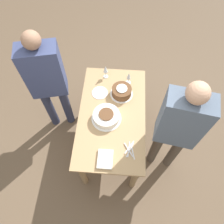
{
  "coord_description": "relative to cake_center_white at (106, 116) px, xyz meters",
  "views": [
    {
      "loc": [
        -1.2,
        -0.09,
        2.86
      ],
      "look_at": [
        0.0,
        0.0,
        0.8
      ],
      "focal_mm": 35.0,
      "sensor_mm": 36.0,
      "label": 1
    }
  ],
  "objects": [
    {
      "name": "napkin_stack",
      "position": [
        -0.47,
        -0.03,
        -0.03
      ],
      "size": [
        0.2,
        0.15,
        0.03
      ],
      "color": "silver",
      "rests_on": "dining_table"
    },
    {
      "name": "wine_glass_far",
      "position": [
        0.51,
        -0.22,
        0.07
      ],
      "size": [
        0.07,
        0.07,
        0.18
      ],
      "color": "silver",
      "rests_on": "dining_table"
    },
    {
      "name": "cake_front_chocolate",
      "position": [
        0.34,
        -0.15,
        0.01
      ],
      "size": [
        0.27,
        0.27,
        0.12
      ],
      "color": "white",
      "rests_on": "dining_table"
    },
    {
      "name": "dining_table",
      "position": [
        0.06,
        -0.06,
        -0.18
      ],
      "size": [
        1.32,
        0.74,
        0.75
      ],
      "color": "tan",
      "rests_on": "ground_plane"
    },
    {
      "name": "dessert_plate_right",
      "position": [
        0.34,
        0.11,
        -0.04
      ],
      "size": [
        0.19,
        0.19,
        0.01
      ],
      "color": "silver",
      "rests_on": "dining_table"
    },
    {
      "name": "person_watching",
      "position": [
        0.32,
        0.68,
        0.17
      ],
      "size": [
        0.31,
        0.44,
        1.6
      ],
      "rotation": [
        0.0,
        0.0,
        -1.34
      ],
      "color": "#2D334C",
      "rests_on": "ground_plane"
    },
    {
      "name": "person_cutting",
      "position": [
        -0.18,
        -0.71,
        0.2
      ],
      "size": [
        0.28,
        0.43,
        1.65
      ],
      "rotation": [
        0.0,
        0.0,
        1.4
      ],
      "color": "#4C4238",
      "rests_on": "ground_plane"
    },
    {
      "name": "cake_center_white",
      "position": [
        0.0,
        0.0,
        0.0
      ],
      "size": [
        0.33,
        0.33,
        0.1
      ],
      "color": "white",
      "rests_on": "dining_table"
    },
    {
      "name": "wine_glass_near",
      "position": [
        0.59,
        0.06,
        0.08
      ],
      "size": [
        0.06,
        0.06,
        0.18
      ],
      "color": "silver",
      "rests_on": "dining_table"
    },
    {
      "name": "ground_plane",
      "position": [
        0.06,
        -0.06,
        -0.79
      ],
      "size": [
        12.0,
        12.0,
        0.0
      ],
      "primitive_type": "plane",
      "color": "brown"
    },
    {
      "name": "fork_pile",
      "position": [
        -0.35,
        -0.27,
        -0.04
      ],
      "size": [
        0.2,
        0.12,
        0.01
      ],
      "color": "silver",
      "rests_on": "dining_table"
    }
  ]
}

